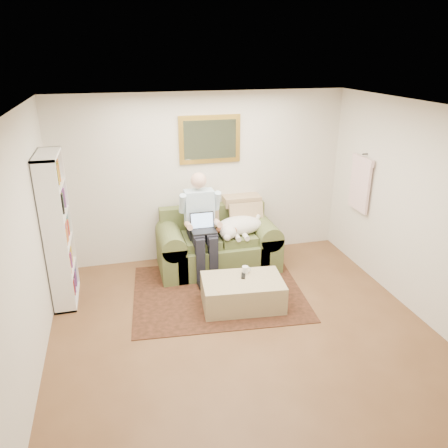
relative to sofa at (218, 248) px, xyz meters
name	(u,v)px	position (x,y,z in m)	size (l,w,h in m)	color
room_shell	(243,229)	(-0.11, -1.66, 0.99)	(4.51, 5.00, 2.61)	brown
rug	(218,292)	(-0.19, -0.78, -0.31)	(2.31, 1.85, 0.01)	black
sofa	(218,248)	(0.00, 0.00, 0.00)	(1.80, 0.92, 1.08)	#556234
seated_man	(202,227)	(-0.27, -0.17, 0.45)	(0.59, 0.85, 1.52)	#8CBDD8
laptop	(203,226)	(-0.27, -0.24, 0.48)	(0.35, 0.28, 0.25)	black
sleeping_dog	(240,225)	(0.32, -0.09, 0.38)	(0.74, 0.47, 0.28)	white
ottoman	(242,293)	(0.05, -1.18, -0.12)	(1.04, 0.66, 0.38)	tan
coffee_mug	(245,270)	(0.13, -1.01, 0.12)	(0.08, 0.08, 0.10)	white
tv_remote	(243,276)	(0.08, -1.09, 0.08)	(0.05, 0.15, 0.02)	black
bookshelf	(57,230)	(-2.21, -0.41, 0.69)	(0.28, 0.80, 2.00)	white
wall_mirror	(210,139)	(0.00, 0.46, 1.59)	(0.94, 0.04, 0.72)	gold
hanging_shirt	(361,181)	(2.08, -0.41, 1.04)	(0.06, 0.52, 0.90)	#FED2D5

